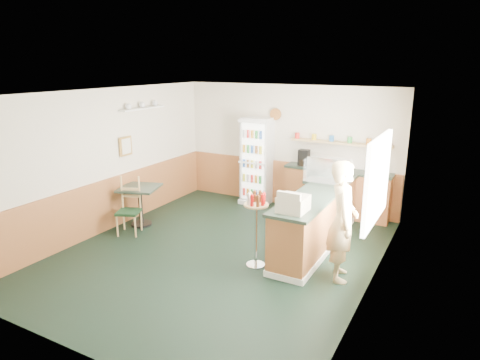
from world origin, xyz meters
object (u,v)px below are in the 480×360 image
Objects in this scene: condiment_stand at (256,218)px; cafe_chair at (131,204)px; cash_register at (293,204)px; shopkeeper at (343,221)px; drinks_fridge at (256,161)px; cafe_table at (140,198)px; display_case at (328,172)px.

cafe_chair is at bearing 177.07° from condiment_stand.
cash_register is 0.76m from shopkeeper.
condiment_stand is (1.42, -2.87, -0.17)m from drinks_fridge.
shopkeeper is 2.00× the size of cafe_table.
shopkeeper is at bearing 16.59° from cash_register.
condiment_stand is at bearing -10.10° from cafe_table.
shopkeeper is 1.50× the size of condiment_stand.
drinks_fridge is 4.63× the size of cash_register.
cash_register is 0.39× the size of cafe_chair.
drinks_fridge is 3.77m from shopkeeper.
cash_register reaches higher than cafe_chair.
shopkeeper is (0.70, 0.20, -0.22)m from cash_register.
cash_register is 0.67m from condiment_stand.
drinks_fridge is 3.21m from condiment_stand.
display_case is at bearing 90.67° from cash_register.
drinks_fridge reaches higher than shopkeeper.
shopkeeper is 1.32m from condiment_stand.
cafe_chair is (0.10, -0.36, 0.01)m from cafe_table.
display_case reaches higher than cafe_chair.
cash_register is at bearing 86.74° from shopkeeper.
display_case is 1.68m from shopkeeper.
display_case is 0.75× the size of cafe_chair.
display_case is 3.68m from cafe_table.
drinks_fridge is at bearing 150.62° from display_case.
drinks_fridge reaches higher than cafe_chair.
shopkeeper reaches higher than cafe_table.
shopkeeper is at bearing -21.42° from cafe_chair.
cafe_table is 0.38m from cafe_chair.
shopkeeper is (2.71, -2.62, -0.08)m from drinks_fridge.
condiment_stand is (-0.59, -0.05, -0.31)m from cash_register.
cafe_table is at bearing 173.11° from cash_register.
cash_register is 0.47× the size of cafe_table.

